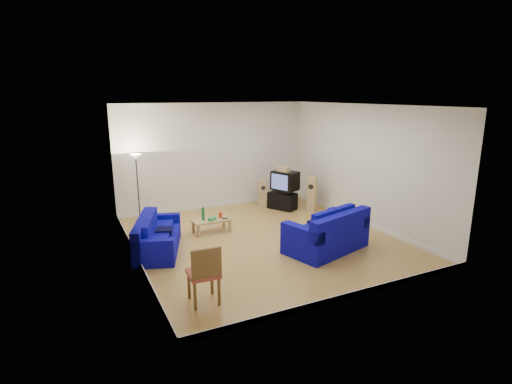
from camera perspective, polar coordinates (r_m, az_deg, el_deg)
name	(u,v)px	position (r m, az deg, el deg)	size (l,w,h in m)	color
room	(263,177)	(9.37, 1.07, 2.10)	(6.01, 6.51, 3.21)	olive
sofa_three_seat	(156,239)	(9.30, -14.11, -6.51)	(1.45, 2.14, 0.76)	#0A077B
sofa_loveseat	(328,235)	(9.17, 10.27, -6.13)	(2.09, 1.53, 0.94)	#0A077B
coffee_table	(211,221)	(10.25, -6.38, -4.18)	(0.98, 0.53, 0.35)	tan
bottle	(203,214)	(10.15, -7.56, -3.10)	(0.08, 0.08, 0.33)	#197233
tissue_box	(212,219)	(10.13, -6.29, -3.83)	(0.20, 0.11, 0.08)	green
red_canister	(221,215)	(10.33, -5.08, -3.31)	(0.09, 0.09, 0.13)	red
remote	(225,218)	(10.25, -4.44, -3.77)	(0.16, 0.05, 0.02)	black
tv_stand	(282,201)	(12.28, 3.79, -1.26)	(0.83, 0.46, 0.51)	black
av_receiver	(283,192)	(12.16, 3.88, 0.07)	(0.44, 0.36, 0.10)	black
television	(285,181)	(12.11, 4.16, 1.64)	(0.79, 0.89, 0.57)	black
centre_speaker	(283,169)	(12.02, 3.89, 3.30)	(0.43, 0.17, 0.15)	tan
speaker_left	(262,194)	(12.38, 0.89, -0.22)	(0.26, 0.30, 0.88)	tan
speaker_right	(312,194)	(12.14, 8.02, -0.23)	(0.39, 0.38, 1.04)	tan
floor_lamp	(136,166)	(11.17, -16.72, 3.53)	(0.32, 0.32, 1.89)	black
dining_chair	(204,272)	(6.79, -7.39, -11.26)	(0.53, 0.53, 1.05)	brown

